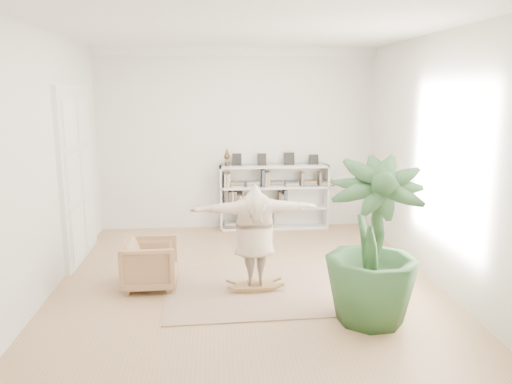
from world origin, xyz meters
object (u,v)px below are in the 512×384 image
rocker_board (255,285)px  person (255,232)px  armchair (150,264)px  houseplant (373,242)px  bookshelf (274,198)px

rocker_board → person: size_ratio=0.31×
armchair → houseplant: houseplant is taller
rocker_board → houseplant: size_ratio=0.28×
armchair → person: 1.58m
bookshelf → person: 3.27m
houseplant → bookshelf: bearing=99.2°
bookshelf → rocker_board: size_ratio=3.95×
rocker_board → houseplant: bearing=-40.3°
bookshelf → houseplant: bearing=-80.8°
armchair → rocker_board: armchair is taller
bookshelf → rocker_board: bookshelf is taller
armchair → houseplant: size_ratio=0.38×
rocker_board → bookshelf: bearing=76.6°
armchair → rocker_board: (1.48, -0.24, -0.28)m
bookshelf → houseplant: (0.69, -4.25, 0.37)m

